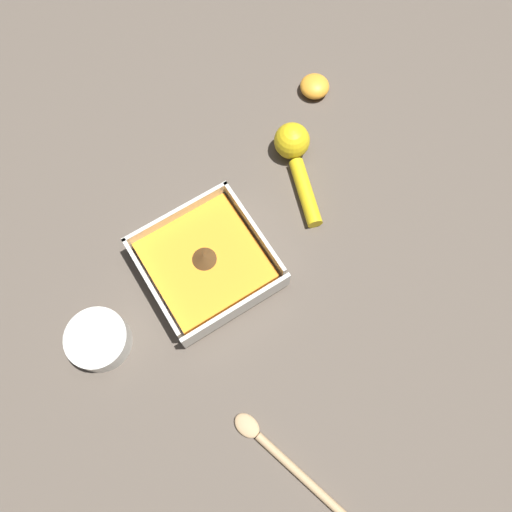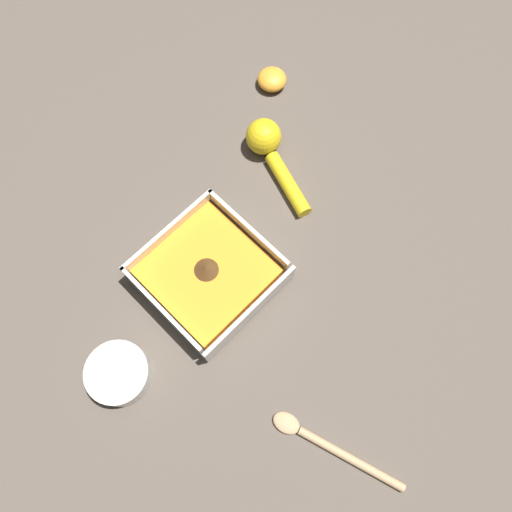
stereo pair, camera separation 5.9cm
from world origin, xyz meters
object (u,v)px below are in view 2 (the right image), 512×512
(lemon_squeezer, at_px, (269,148))
(wooden_spoon, at_px, (329,447))
(spice_bowl, at_px, (119,374))
(lemon_half, at_px, (272,79))
(square_dish, at_px, (210,275))

(lemon_squeezer, height_order, wooden_spoon, lemon_squeezer)
(lemon_squeezer, bearing_deg, spice_bowl, 122.50)
(lemon_squeezer, xyz_separation_m, lemon_half, (-0.11, -0.10, -0.01))
(lemon_squeezer, distance_m, lemon_half, 0.15)
(square_dish, bearing_deg, lemon_half, -150.33)
(wooden_spoon, bearing_deg, lemon_squeezer, -52.27)
(square_dish, distance_m, wooden_spoon, 0.30)
(lemon_half, bearing_deg, wooden_spoon, 51.52)
(spice_bowl, bearing_deg, lemon_squeezer, -165.95)
(lemon_squeezer, xyz_separation_m, wooden_spoon, (0.28, 0.38, -0.02))
(square_dish, relative_size, wooden_spoon, 0.94)
(lemon_half, xyz_separation_m, wooden_spoon, (0.39, 0.49, -0.01))
(square_dish, distance_m, lemon_half, 0.38)
(square_dish, xyz_separation_m, lemon_half, (-0.33, -0.19, -0.01))
(wooden_spoon, bearing_deg, lemon_half, -55.13)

